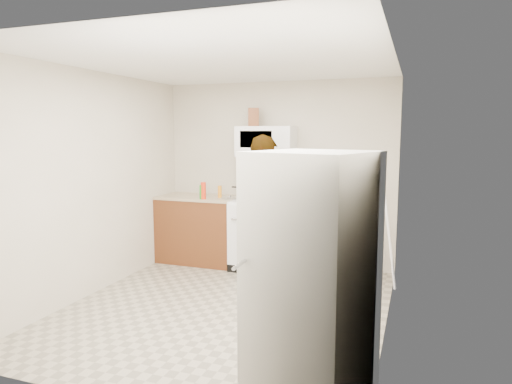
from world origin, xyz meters
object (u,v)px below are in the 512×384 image
at_px(kettle, 330,194).
at_px(fridge, 312,281).
at_px(saucepan, 250,191).
at_px(person, 263,209).
at_px(gas_range, 263,233).
at_px(microwave, 266,141).

bearing_deg(kettle, fridge, -74.85).
relative_size(fridge, saucepan, 6.80).
distance_m(person, fridge, 2.57).
height_order(gas_range, microwave, microwave).
xyz_separation_m(gas_range, fridge, (1.30, -2.82, 0.36)).
bearing_deg(saucepan, microwave, -2.65).
height_order(gas_range, kettle, same).
distance_m(person, saucepan, 0.77).
relative_size(microwave, saucepan, 3.04).
bearing_deg(kettle, saucepan, -175.09).
bearing_deg(fridge, microwave, 130.30).
relative_size(person, kettle, 9.21).
xyz_separation_m(gas_range, microwave, (0.00, 0.13, 1.21)).
xyz_separation_m(gas_range, saucepan, (-0.23, 0.14, 0.54)).
relative_size(person, fridge, 1.06).
bearing_deg(saucepan, fridge, -62.71).
height_order(fridge, saucepan, fridge).
bearing_deg(kettle, gas_range, -166.58).
bearing_deg(gas_range, kettle, 6.51).
distance_m(gas_range, fridge, 3.12).
bearing_deg(gas_range, person, -70.43).
height_order(microwave, fridge, microwave).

